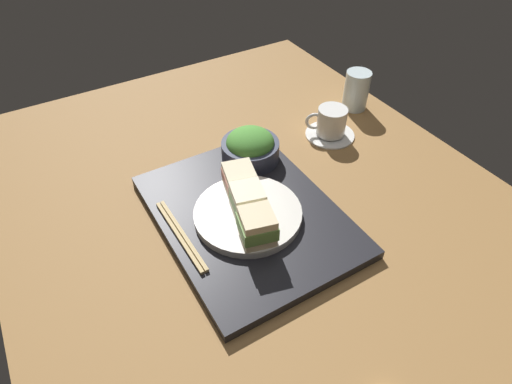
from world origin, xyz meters
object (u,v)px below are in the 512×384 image
sandwich_plate (248,214)px  drinking_glass (356,90)px  salad_bowl (250,147)px  coffee_cup (331,124)px  chopsticks_pair (181,235)px  sandwich_near (239,178)px  sandwich_far (257,226)px  sandwich_middle (248,200)px

sandwich_plate → drinking_glass: 51.37cm
salad_bowl → drinking_glass: bearing=101.3°
sandwich_plate → coffee_cup: coffee_cup is taller
salad_bowl → coffee_cup: (-0.28, 22.82, -1.96)cm
coffee_cup → chopsticks_pair: bearing=-73.3°
sandwich_near → coffee_cup: 31.84cm
sandwich_far → coffee_cup: 41.08cm
sandwich_middle → drinking_glass: size_ratio=0.74×
sandwich_plate → coffee_cup: (-15.70, 32.34, 0.51)cm
sandwich_plate → salad_bowl: bearing=148.3°
sandwich_middle → salad_bowl: size_ratio=0.59×
sandwich_near → sandwich_far: (13.45, -3.84, 0.55)cm
sandwich_plate → drinking_glass: drinking_glass is taller
salad_bowl → sandwich_middle: bearing=-31.7°
chopsticks_pair → sandwich_plate: bearing=81.5°
sandwich_far → drinking_glass: size_ratio=0.75×
chopsticks_pair → coffee_cup: bearing=106.7°
sandwich_near → sandwich_middle: bearing=-15.9°
sandwich_middle → coffee_cup: size_ratio=0.62×
sandwich_plate → salad_bowl: 18.30cm
sandwich_plate → sandwich_middle: sandwich_middle is taller
sandwich_near → salad_bowl: size_ratio=0.59×
sandwich_near → sandwich_far: size_ratio=0.98×
drinking_glass → sandwich_near: bearing=-70.1°
sandwich_middle → coffee_cup: sandwich_middle is taller
sandwich_near → salad_bowl: bearing=138.8°
sandwich_far → chopsticks_pair: (-8.70, -11.35, -4.25)cm
coffee_cup → sandwich_middle: bearing=-64.1°
sandwich_far → sandwich_middle: bearing=164.1°
sandwich_near → chopsticks_pair: size_ratio=0.38×
sandwich_near → sandwich_middle: 7.00cm
sandwich_plate → sandwich_near: (-6.72, 1.92, 3.25)cm
sandwich_plate → chopsticks_pair: size_ratio=1.05×
sandwich_near → chopsticks_pair: bearing=-72.6°
sandwich_near → salad_bowl: (-8.70, 7.61, -0.77)cm
sandwich_middle → salad_bowl: bearing=148.3°
salad_bowl → drinking_glass: 37.22cm
sandwich_near → drinking_glass: bearing=109.9°
sandwich_plate → sandwich_far: sandwich_far is taller
coffee_cup → drinking_glass: bearing=117.1°
sandwich_near → sandwich_far: sandwich_far is taller
sandwich_near → drinking_glass: drinking_glass is taller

